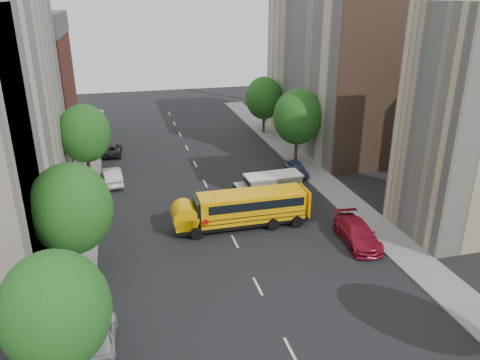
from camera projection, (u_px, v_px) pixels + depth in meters
name	position (u px, v px, depth m)	size (l,w,h in m)	color
ground	(229.00, 230.00, 37.06)	(120.00, 120.00, 0.00)	black
sidewalk_left	(80.00, 218.00, 38.83)	(3.00, 80.00, 0.12)	slate
sidewalk_right	(335.00, 191.00, 44.25)	(3.00, 80.00, 0.12)	slate
lane_markings	(205.00, 184.00, 46.05)	(0.15, 64.00, 0.01)	silver
building_left_redbrick	(27.00, 93.00, 55.59)	(10.00, 15.00, 13.00)	maroon
building_right_far	(335.00, 69.00, 55.96)	(10.00, 22.00, 18.00)	#C3AB97
building_right_sidewall	(384.00, 86.00, 46.07)	(10.10, 0.30, 18.00)	brown
street_tree_0	(55.00, 311.00, 20.17)	(4.80, 4.80, 7.41)	#38281C
street_tree_1	(71.00, 209.00, 29.05)	(5.12, 5.12, 7.90)	#38281C
street_tree_2	(85.00, 133.00, 45.27)	(4.99, 4.99, 7.71)	#38281C
street_tree_4	(297.00, 117.00, 50.37)	(5.25, 5.25, 8.10)	#38281C
street_tree_5	(264.00, 98.00, 61.29)	(4.86, 4.86, 7.51)	#38281C
school_bus	(241.00, 208.00, 37.00)	(10.53, 2.65, 2.97)	black
safari_truck	(268.00, 188.00, 41.36)	(6.30, 2.55, 2.66)	black
parked_car_0	(100.00, 335.00, 24.60)	(1.63, 4.04, 1.38)	#B6B7BD
parked_car_1	(112.00, 176.00, 45.81)	(1.67, 4.78, 1.57)	silver
parked_car_2	(112.00, 149.00, 54.20)	(2.14, 4.64, 1.29)	black
parked_car_3	(357.00, 233.00, 34.83)	(2.26, 5.55, 1.61)	maroon
parked_car_4	(297.00, 168.00, 48.13)	(1.63, 4.06, 1.38)	#384362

